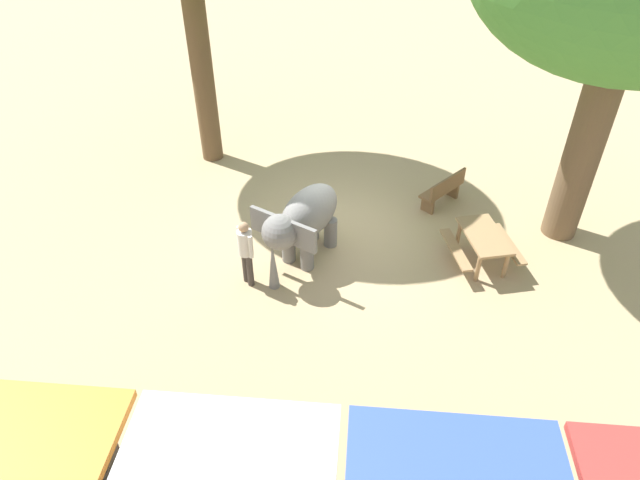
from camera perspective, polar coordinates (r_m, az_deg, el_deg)
ground_plane at (r=14.00m, az=1.67°, el=0.99°), size 60.00×60.00×0.00m
elephant at (r=12.51m, az=-1.70°, el=2.04°), size 2.04×2.38×1.70m
person_handler at (r=12.01m, az=-7.45°, el=-0.86°), size 0.38×0.39×1.62m
wooden_bench at (r=14.98m, az=12.27°, el=4.98°), size 1.23×1.32×0.88m
picnic_table_near at (r=13.20m, az=16.04°, el=-0.13°), size 1.81×1.82×0.78m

